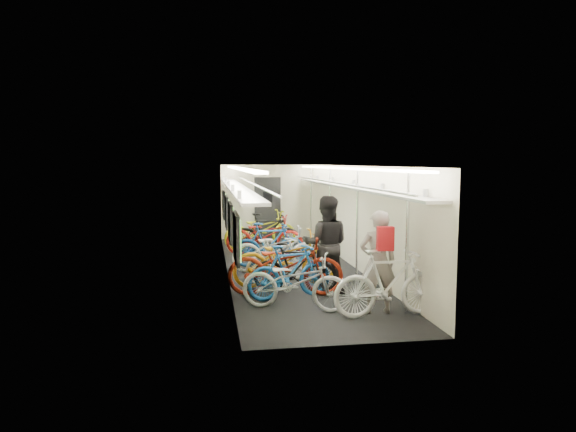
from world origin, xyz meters
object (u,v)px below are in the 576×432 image
object	(u,v)px
bicycle_1	(290,272)
backpack	(385,239)
passenger_mid	(326,244)
bicycle_0	(295,282)
passenger_near	(378,262)

from	to	relation	value
bicycle_1	backpack	bearing A→B (deg)	-152.42
bicycle_1	passenger_mid	xyz separation A→B (m)	(0.75, 0.37, 0.43)
bicycle_0	backpack	bearing A→B (deg)	-92.85
bicycle_0	bicycle_1	distance (m)	0.74
bicycle_1	backpack	distance (m)	2.05
backpack	passenger_near	bearing A→B (deg)	102.37
bicycle_1	backpack	xyz separation A→B (m)	(1.31, -1.37, 0.78)
bicycle_1	passenger_mid	bearing A→B (deg)	-79.89
passenger_near	backpack	size ratio (longest dim) A/B	4.48
passenger_near	passenger_mid	distance (m)	1.57
passenger_mid	passenger_near	bearing A→B (deg)	123.97
bicycle_0	backpack	xyz separation A→B (m)	(1.34, -0.64, 0.80)
passenger_near	passenger_mid	bearing A→B (deg)	-67.65
passenger_near	backpack	world-z (taller)	passenger_near
passenger_near	passenger_mid	world-z (taller)	passenger_mid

